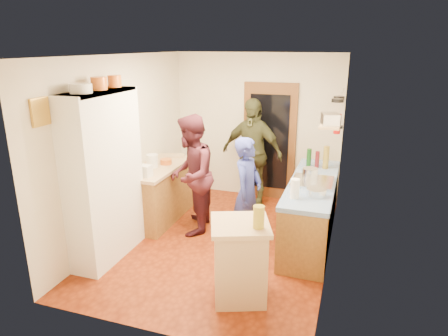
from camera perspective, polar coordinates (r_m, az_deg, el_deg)
The scene contains 44 objects.
floor at distance 5.87m, azimuth -0.44°, elevation -10.56°, with size 3.00×4.00×0.02m, color maroon.
ceiling at distance 5.19m, azimuth -0.51°, elevation 15.95°, with size 3.00×4.00×0.02m, color silver.
wall_back at distance 7.26m, azimuth 4.68°, elevation 5.88°, with size 3.00×0.02×2.60m, color beige.
wall_front at distance 3.64m, azimuth -10.80°, elevation -6.20°, with size 3.00×0.02×2.60m, color beige.
wall_left at distance 6.03m, azimuth -14.21°, elevation 3.02°, with size 0.02×4.00×2.60m, color beige.
wall_right at distance 5.12m, azimuth 15.75°, elevation 0.37°, with size 0.02×4.00×2.60m, color beige.
door_frame at distance 7.22m, azimuth 6.49°, elevation 3.73°, with size 0.95×0.06×2.10m, color brown.
door_glass at distance 7.19m, azimuth 6.43°, elevation 3.67°, with size 0.70×0.02×1.70m, color black.
hutch_body at distance 5.33m, azimuth -16.69°, elevation -1.29°, with size 0.40×1.20×2.20m, color white.
hutch_top_shelf at distance 5.10m, azimuth -17.75°, elevation 10.28°, with size 0.40×1.14×0.04m, color white.
plate_stack at distance 4.87m, azimuth -19.79°, elevation 10.65°, with size 0.25×0.25×0.11m, color white.
orange_pot_a at distance 5.14m, azimuth -17.43°, elevation 11.45°, with size 0.19×0.19×0.15m, color orange.
orange_pot_b at distance 5.42m, azimuth -15.36°, elevation 11.87°, with size 0.17×0.17×0.15m, color orange.
left_counter_base at distance 6.51m, azimuth -9.23°, elevation -3.70°, with size 0.60×1.40×0.85m, color olive.
left_counter_top at distance 6.36m, azimuth -9.42°, elevation 0.09°, with size 0.64×1.44×0.05m, color tan.
toaster at distance 5.87m, azimuth -11.39°, elevation -0.38°, with size 0.22×0.15×0.17m, color white.
kettle at distance 6.28m, azimuth -10.21°, elevation 1.02°, with size 0.18×0.18×0.20m, color white.
orange_bowl at distance 6.42m, azimuth -8.29°, elevation 0.91°, with size 0.18×0.18×0.08m, color orange.
chopping_board at distance 6.85m, azimuth -6.98°, elevation 1.78°, with size 0.30×0.22×0.03m, color tan.
right_counter_base at distance 5.90m, azimuth 12.32°, elevation -6.19°, with size 0.60×2.20×0.84m, color olive.
right_counter_top at distance 5.74m, azimuth 12.61°, elevation -2.06°, with size 0.62×2.22×0.06m, color #083EA4.
hob at distance 5.62m, azimuth 12.52°, elevation -1.93°, with size 0.55×0.58×0.04m, color silver.
pot_on_hob at distance 5.70m, azimuth 12.19°, elevation -0.71°, with size 0.21×0.21×0.14m, color silver.
bottle_a at distance 6.35m, azimuth 12.04°, elevation 1.47°, with size 0.07×0.07×0.28m, color #143F14.
bottle_b at distance 6.32m, azimuth 13.17°, elevation 1.19°, with size 0.06×0.06×0.26m, color #591419.
bottle_c at distance 6.28m, azimuth 14.37°, elevation 1.46°, with size 0.09×0.09×0.35m, color olive.
paper_towel at distance 5.01m, azimuth 10.09°, elevation -2.91°, with size 0.11×0.11×0.25m, color white.
mixing_bowl at distance 5.16m, azimuth 13.05°, elevation -3.41°, with size 0.25×0.25×0.10m, color silver.
island_base at distance 4.52m, azimuth 2.25°, elevation -13.35°, with size 0.55×0.55×0.86m, color tan.
island_top at distance 4.31m, azimuth 2.32°, elevation -8.13°, with size 0.62×0.62×0.05m, color tan.
cutting_board at distance 4.34m, azimuth 1.61°, elevation -7.74°, with size 0.35×0.28×0.02m, color white.
oil_jar at distance 4.15m, azimuth 4.97°, elevation -6.98°, with size 0.12×0.12×0.24m, color #AD9E2D.
pan_rail at distance 6.47m, azimuth 16.64°, elevation 10.55°, with size 0.02×0.02×0.65m, color silver.
pan_hang_a at distance 6.32m, azimuth 15.92°, elevation 9.27°, with size 0.18×0.18×0.05m, color black.
pan_hang_b at distance 6.52m, azimuth 16.00°, elevation 9.31°, with size 0.16×0.16×0.05m, color black.
pan_hang_c at distance 6.71m, azimuth 16.10°, elevation 9.61°, with size 0.17×0.17×0.05m, color black.
wall_shelf at distance 5.46m, azimuth 14.89°, elevation 5.83°, with size 0.26×0.42×0.03m, color tan.
radio at distance 5.45m, azimuth 14.97°, elevation 6.76°, with size 0.22×0.30×0.15m, color silver.
ext_bracket at distance 6.73m, azimuth 16.35°, elevation 5.63°, with size 0.06×0.10×0.04m, color black.
fire_extinguisher at distance 6.73m, azimuth 15.88°, elevation 6.10°, with size 0.11×0.11×0.32m, color red.
picture_frame at distance 4.66m, azimuth -24.79°, elevation 7.29°, with size 0.03×0.25×0.30m, color gold.
person_hob at distance 5.49m, azimuth 3.54°, elevation -3.61°, with size 0.57×0.37×1.55m, color navy.
person_left at distance 5.91m, azimuth -4.36°, elevation -0.90°, with size 0.87×0.68×1.78m, color #441923.
person_back at distance 6.83m, azimuth 4.06°, elevation 2.08°, with size 1.10×0.46×1.89m, color #37381F.
Camera 1 is at (1.68, -4.91, 2.74)m, focal length 32.00 mm.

